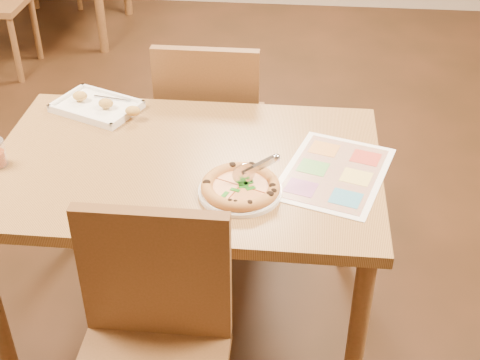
# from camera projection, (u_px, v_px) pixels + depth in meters

# --- Properties ---
(dining_table) EXTENTS (1.30, 0.85, 0.72)m
(dining_table) POSITION_uv_depth(u_px,v_px,m) (186.00, 182.00, 2.27)
(dining_table) COLOR olive
(dining_table) RESTS_ON ground
(chair_near) EXTENTS (0.42, 0.42, 0.47)m
(chair_near) POSITION_uv_depth(u_px,v_px,m) (151.00, 329.00, 1.82)
(chair_near) COLOR brown
(chair_near) RESTS_ON ground
(chair_far) EXTENTS (0.42, 0.42, 0.47)m
(chair_far) POSITION_uv_depth(u_px,v_px,m) (210.00, 114.00, 2.80)
(chair_far) COLOR brown
(chair_far) RESTS_ON ground
(plate) EXTENTS (0.34, 0.34, 0.01)m
(plate) POSITION_uv_depth(u_px,v_px,m) (240.00, 191.00, 2.07)
(plate) COLOR white
(plate) RESTS_ON dining_table
(pizza) EXTENTS (0.25, 0.25, 0.04)m
(pizza) POSITION_uv_depth(u_px,v_px,m) (241.00, 187.00, 2.06)
(pizza) COLOR #E29A4D
(pizza) RESTS_ON plate
(pizza_cutter) EXTENTS (0.14, 0.07, 0.08)m
(pizza_cutter) POSITION_uv_depth(u_px,v_px,m) (255.00, 168.00, 2.05)
(pizza_cutter) COLOR silver
(pizza_cutter) RESTS_ON pizza
(appetizer_tray) EXTENTS (0.36, 0.31, 0.06)m
(appetizer_tray) POSITION_uv_depth(u_px,v_px,m) (99.00, 107.00, 2.50)
(appetizer_tray) COLOR white
(appetizer_tray) RESTS_ON dining_table
(menu) EXTENTS (0.43, 0.51, 0.00)m
(menu) POSITION_uv_depth(u_px,v_px,m) (334.00, 173.00, 2.16)
(menu) COLOR white
(menu) RESTS_ON dining_table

